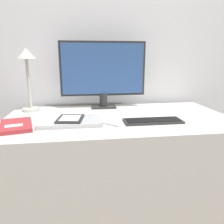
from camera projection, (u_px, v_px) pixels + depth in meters
wall_back at (109, 39)px, 1.62m from camera, size 3.60×0.05×2.40m
desk at (118, 171)px, 1.40m from camera, size 1.34×0.72×0.72m
monitor at (103, 72)px, 1.50m from camera, size 0.59×0.11×0.46m
keyboard at (153, 121)px, 1.21m from camera, size 0.32×0.12×0.01m
laptop at (70, 121)px, 1.18m from camera, size 0.34×0.21×0.02m
ereader at (70, 119)px, 1.17m from camera, size 0.15×0.18×0.01m
desk_lamp at (27, 68)px, 1.39m from camera, size 0.12×0.12×0.41m
notebook at (16, 125)px, 1.11m from camera, size 0.20×0.26×0.02m
pen at (108, 124)px, 1.16m from camera, size 0.10×0.10×0.01m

